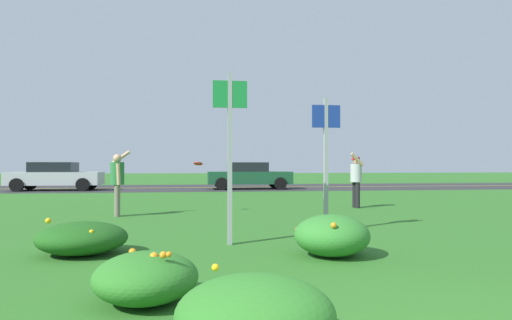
# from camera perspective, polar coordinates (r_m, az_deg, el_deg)

# --- Properties ---
(ground_plane) EXTENTS (120.00, 120.00, 0.00)m
(ground_plane) POSITION_cam_1_polar(r_m,az_deg,el_deg) (14.11, -0.85, -5.93)
(ground_plane) COLOR #2D6B23
(highway_strip) EXTENTS (120.00, 8.46, 0.01)m
(highway_strip) POSITION_cam_1_polar(r_m,az_deg,el_deg) (26.07, -4.05, -3.52)
(highway_strip) COLOR #2D2D30
(highway_strip) RESTS_ON ground
(highway_center_stripe) EXTENTS (120.00, 0.16, 0.00)m
(highway_center_stripe) POSITION_cam_1_polar(r_m,az_deg,el_deg) (26.07, -4.05, -3.51)
(highway_center_stripe) COLOR yellow
(highway_center_stripe) RESTS_ON ground
(daylily_clump_front_center) EXTENTS (1.29, 1.17, 0.51)m
(daylily_clump_front_center) POSITION_cam_1_polar(r_m,az_deg,el_deg) (7.00, -21.33, -9.28)
(daylily_clump_front_center) COLOR #1E5619
(daylily_clump_front_center) RESTS_ON ground
(daylily_clump_mid_center) EXTENTS (1.12, 1.13, 0.53)m
(daylily_clump_mid_center) POSITION_cam_1_polar(r_m,az_deg,el_deg) (3.28, -0.10, -19.04)
(daylily_clump_mid_center) COLOR #2D7526
(daylily_clump_mid_center) RESTS_ON ground
(daylily_clump_near_camera) EXTENTS (0.99, 1.07, 0.52)m
(daylily_clump_near_camera) POSITION_cam_1_polar(r_m,az_deg,el_deg) (4.47, -13.88, -14.33)
(daylily_clump_near_camera) COLOR #2D7526
(daylily_clump_near_camera) RESTS_ON ground
(daylily_clump_mid_left) EXTENTS (1.07, 1.11, 0.59)m
(daylily_clump_mid_left) POSITION_cam_1_polar(r_m,az_deg,el_deg) (6.52, 9.65, -9.47)
(daylily_clump_mid_left) COLOR #337F2D
(daylily_clump_mid_left) RESTS_ON ground
(sign_post_near_path) EXTENTS (0.56, 0.10, 2.80)m
(sign_post_near_path) POSITION_cam_1_polar(r_m,az_deg,el_deg) (7.29, -3.36, 2.44)
(sign_post_near_path) COLOR #93969B
(sign_post_near_path) RESTS_ON ground
(sign_post_by_roadside) EXTENTS (0.56, 0.10, 2.59)m
(sign_post_by_roadside) POSITION_cam_1_polar(r_m,az_deg,el_deg) (8.79, 8.92, 1.15)
(sign_post_by_roadside) COLOR #93969B
(sign_post_by_roadside) RESTS_ON ground
(person_thrower_green_shirt) EXTENTS (0.50, 0.55, 1.68)m
(person_thrower_green_shirt) POSITION_cam_1_polar(r_m,az_deg,el_deg) (11.82, -17.28, -2.33)
(person_thrower_green_shirt) COLOR #287038
(person_thrower_green_shirt) RESTS_ON ground
(person_catcher_red_cap_gray_shirt) EXTENTS (0.46, 0.54, 1.68)m
(person_catcher_red_cap_gray_shirt) POSITION_cam_1_polar(r_m,az_deg,el_deg) (13.89, 12.65, -2.11)
(person_catcher_red_cap_gray_shirt) COLOR #B2B2B7
(person_catcher_red_cap_gray_shirt) RESTS_ON ground
(frisbee_red) EXTENTS (0.25, 0.24, 0.12)m
(frisbee_red) POSITION_cam_1_polar(r_m,az_deg,el_deg) (12.24, -7.41, -0.47)
(frisbee_red) COLOR red
(car_silver_center_left) EXTENTS (4.50, 2.00, 1.45)m
(car_silver_center_left) POSITION_cam_1_polar(r_m,az_deg,el_deg) (25.11, -24.27, -1.88)
(car_silver_center_left) COLOR #B7BABF
(car_silver_center_left) RESTS_ON ground
(car_dark_green_center_right) EXTENTS (4.50, 2.00, 1.45)m
(car_dark_green_center_right) POSITION_cam_1_polar(r_m,az_deg,el_deg) (24.26, -0.93, -1.99)
(car_dark_green_center_right) COLOR #194C2D
(car_dark_green_center_right) RESTS_ON ground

